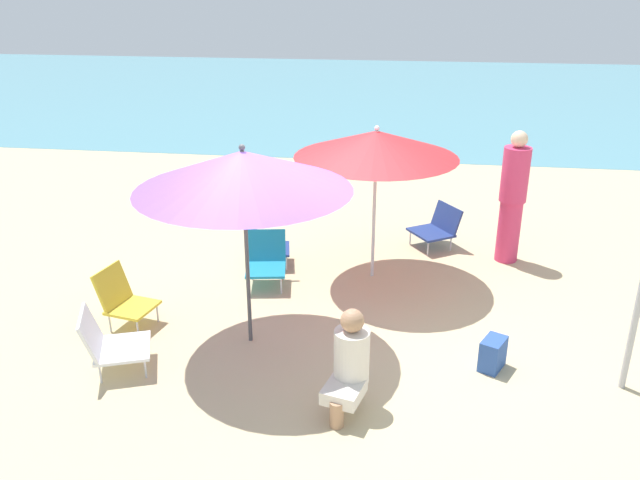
% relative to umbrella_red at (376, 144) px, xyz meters
% --- Properties ---
extents(ground_plane, '(40.00, 40.00, 0.00)m').
position_rel_umbrella_red_xyz_m(ground_plane, '(-0.38, -1.24, -1.67)').
color(ground_plane, '#CCB789').
extents(sea_water, '(40.00, 16.00, 0.01)m').
position_rel_umbrella_red_xyz_m(sea_water, '(-0.38, 13.33, -1.67)').
color(sea_water, '#5693A3').
rests_on(sea_water, ground_plane).
extents(umbrella_red, '(1.92, 1.92, 1.89)m').
position_rel_umbrella_red_xyz_m(umbrella_red, '(0.00, 0.00, 0.00)').
color(umbrella_red, silver).
rests_on(umbrella_red, ground_plane).
extents(umbrella_purple, '(2.06, 2.06, 2.05)m').
position_rel_umbrella_red_xyz_m(umbrella_purple, '(-1.14, -1.71, 0.13)').
color(umbrella_purple, '#4C4C51').
rests_on(umbrella_purple, ground_plane).
extents(beach_chair_a, '(0.75, 0.75, 0.57)m').
position_rel_umbrella_red_xyz_m(beach_chair_a, '(0.82, 1.07, -1.38)').
color(beach_chair_a, navy).
rests_on(beach_chair_a, ground_plane).
extents(beach_chair_b, '(0.55, 0.65, 0.62)m').
position_rel_umbrella_red_xyz_m(beach_chair_b, '(-1.26, -0.36, -1.36)').
color(beach_chair_b, teal).
rests_on(beach_chair_b, ground_plane).
extents(beach_chair_c, '(0.59, 0.56, 0.61)m').
position_rel_umbrella_red_xyz_m(beach_chair_c, '(-1.39, 0.15, -1.37)').
color(beach_chair_c, navy).
rests_on(beach_chair_c, ground_plane).
extents(beach_chair_d, '(0.74, 0.70, 0.61)m').
position_rel_umbrella_red_xyz_m(beach_chair_d, '(-2.32, -2.41, -1.37)').
color(beach_chair_d, white).
rests_on(beach_chair_d, ground_plane).
extents(beach_chair_e, '(0.61, 0.56, 0.64)m').
position_rel_umbrella_red_xyz_m(beach_chair_e, '(-2.53, -1.58, -1.35)').
color(beach_chair_e, gold).
rests_on(beach_chair_e, ground_plane).
extents(person_a, '(0.34, 0.34, 1.72)m').
position_rel_umbrella_red_xyz_m(person_a, '(1.71, 0.73, -0.81)').
color(person_a, '#DB3866').
rests_on(person_a, ground_plane).
extents(person_b, '(0.39, 0.54, 0.92)m').
position_rel_umbrella_red_xyz_m(person_b, '(-0.04, -2.67, -1.22)').
color(person_b, silver).
rests_on(person_b, ground_plane).
extents(beach_bag, '(0.29, 0.34, 0.31)m').
position_rel_umbrella_red_xyz_m(beach_bag, '(1.26, -1.89, -1.52)').
color(beach_bag, '#2D519E').
rests_on(beach_bag, ground_plane).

